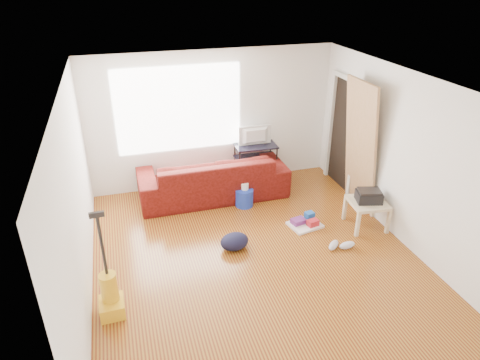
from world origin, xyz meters
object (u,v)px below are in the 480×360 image
object	(u,v)px
cleaning_tray	(305,222)
vacuum	(110,295)
sofa	(213,195)
backpack	(235,248)
side_table	(367,205)
bucket	(244,205)
tv_stand	(255,164)

from	to	relation	value
cleaning_tray	vacuum	size ratio (longest dim) A/B	0.41
sofa	backpack	xyz separation A→B (m)	(-0.07, -1.68, 0.00)
backpack	vacuum	xyz separation A→B (m)	(-1.77, -0.83, 0.25)
backpack	vacuum	world-z (taller)	vacuum
cleaning_tray	backpack	distance (m)	1.30
side_table	vacuum	xyz separation A→B (m)	(-3.95, -0.82, -0.13)
side_table	cleaning_tray	distance (m)	1.01
cleaning_tray	vacuum	distance (m)	3.24
side_table	bucket	distance (m)	2.08
tv_stand	side_table	xyz separation A→B (m)	(1.21, -1.96, -0.01)
cleaning_tray	backpack	world-z (taller)	cleaning_tray
tv_stand	vacuum	distance (m)	3.91
bucket	tv_stand	bearing A→B (deg)	59.57
backpack	sofa	bearing A→B (deg)	75.77
bucket	cleaning_tray	bearing A→B (deg)	-49.63
sofa	bucket	world-z (taller)	sofa
bucket	vacuum	world-z (taller)	vacuum
sofa	bucket	distance (m)	0.68
side_table	bucket	world-z (taller)	side_table
tv_stand	backpack	bearing A→B (deg)	-114.40
cleaning_tray	bucket	bearing A→B (deg)	130.37
side_table	backpack	xyz separation A→B (m)	(-2.18, 0.01, -0.38)
bucket	cleaning_tray	size ratio (longest dim) A/B	0.56
side_table	bucket	bearing A→B (deg)	144.86
backpack	vacuum	bearing A→B (deg)	-166.51
tv_stand	backpack	distance (m)	2.22
sofa	backpack	bearing A→B (deg)	87.46
side_table	tv_stand	bearing A→B (deg)	121.60
bucket	backpack	size ratio (longest dim) A/B	0.73
tv_stand	sofa	bearing A→B (deg)	-161.21
vacuum	tv_stand	bearing A→B (deg)	43.90
sofa	bucket	size ratio (longest dim) A/B	8.39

